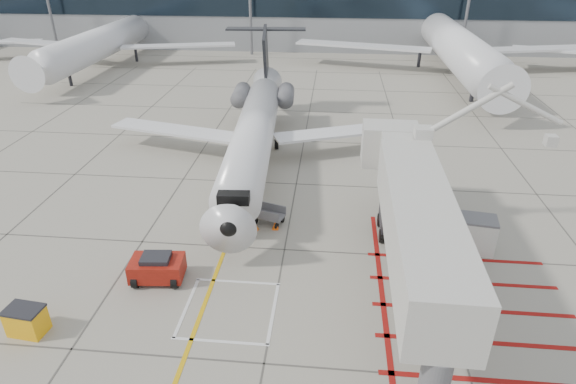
# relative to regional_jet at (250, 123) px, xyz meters

# --- Properties ---
(ground_plane) EXTENTS (260.00, 260.00, 0.00)m
(ground_plane) POSITION_rel_regional_jet_xyz_m (3.23, -12.87, -3.99)
(ground_plane) COLOR #9F9989
(ground_plane) RESTS_ON ground
(regional_jet) EXTENTS (26.04, 31.94, 7.99)m
(regional_jet) POSITION_rel_regional_jet_xyz_m (0.00, 0.00, 0.00)
(regional_jet) COLOR silver
(regional_jet) RESTS_ON ground_plane
(jet_bridge) EXTENTS (8.76, 18.14, 7.22)m
(jet_bridge) POSITION_rel_regional_jet_xyz_m (9.43, -12.40, -0.39)
(jet_bridge) COLOR beige
(jet_bridge) RESTS_ON ground_plane
(pushback_tug) EXTENTS (2.68, 1.81, 1.49)m
(pushback_tug) POSITION_rel_regional_jet_xyz_m (-2.71, -12.03, -3.25)
(pushback_tug) COLOR maroon
(pushback_tug) RESTS_ON ground_plane
(spill_bin) EXTENTS (1.59, 1.14, 1.29)m
(spill_bin) POSITION_rel_regional_jet_xyz_m (-7.03, -16.09, -3.35)
(spill_bin) COLOR #FDAF0E
(spill_bin) RESTS_ON ground_plane
(baggage_cart) EXTENTS (1.99, 1.59, 1.09)m
(baggage_cart) POSITION_rel_regional_jet_xyz_m (2.05, -6.18, -3.45)
(baggage_cart) COLOR #5C5B60
(baggage_cart) RESTS_ON ground_plane
(ground_power_unit) EXTENTS (2.64, 1.78, 1.94)m
(ground_power_unit) POSITION_rel_regional_jet_xyz_m (13.18, -7.78, -3.02)
(ground_power_unit) COLOR silver
(ground_power_unit) RESTS_ON ground_plane
(cone_nose) EXTENTS (0.34, 0.34, 0.48)m
(cone_nose) POSITION_rel_regional_jet_xyz_m (1.36, -7.01, -3.76)
(cone_nose) COLOR orange
(cone_nose) RESTS_ON ground_plane
(cone_side) EXTENTS (0.38, 0.38, 0.53)m
(cone_side) POSITION_rel_regional_jet_xyz_m (2.48, -6.80, -3.73)
(cone_side) COLOR #E9550C
(cone_side) RESTS_ON ground_plane
(bg_aircraft_b) EXTENTS (33.62, 37.36, 11.21)m
(bg_aircraft_b) POSITION_rel_regional_jet_xyz_m (-24.76, 33.13, 1.61)
(bg_aircraft_b) COLOR silver
(bg_aircraft_b) RESTS_ON ground_plane
(bg_aircraft_c) EXTENTS (39.19, 43.54, 13.06)m
(bg_aircraft_c) POSITION_rel_regional_jet_xyz_m (19.87, 33.13, 2.54)
(bg_aircraft_c) COLOR silver
(bg_aircraft_c) RESTS_ON ground_plane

